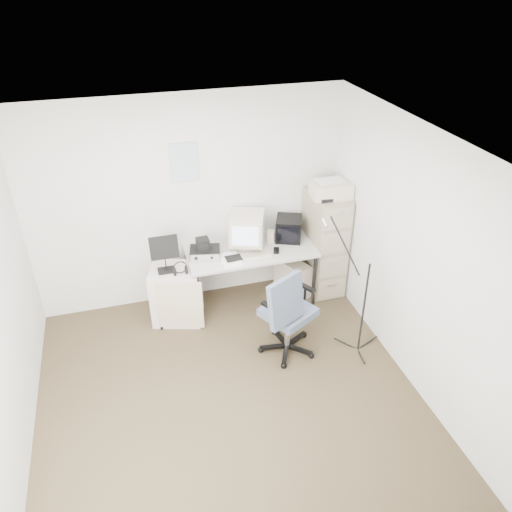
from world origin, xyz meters
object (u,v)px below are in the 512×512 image
object	(u,v)px
desk	(251,276)
office_chair	(288,311)
side_cart	(177,294)
filing_cabinet	(324,243)

from	to	relation	value
desk	office_chair	xyz separation A→B (m)	(0.13, -0.98, 0.17)
side_cart	filing_cabinet	bearing A→B (deg)	20.32
filing_cabinet	side_cart	distance (m)	1.89
filing_cabinet	side_cart	bearing A→B (deg)	-176.27
desk	side_cart	world-z (taller)	desk
filing_cabinet	side_cart	xyz separation A→B (m)	(-1.86, -0.12, -0.31)
office_chair	filing_cabinet	bearing A→B (deg)	22.63
side_cart	office_chair	bearing A→B (deg)	-23.84
desk	side_cart	xyz separation A→B (m)	(-0.91, -0.09, -0.03)
office_chair	side_cart	world-z (taller)	office_chair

